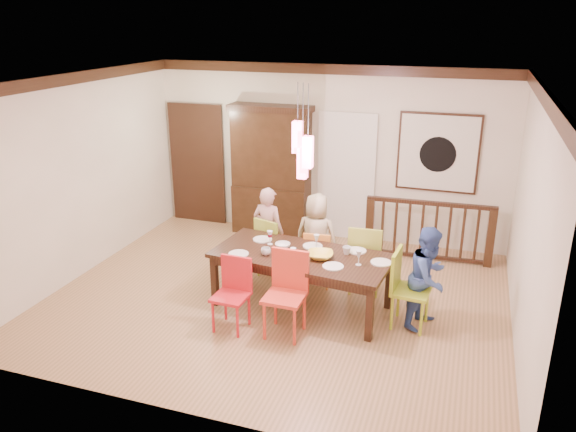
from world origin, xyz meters
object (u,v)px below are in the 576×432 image
(dining_table, at_px, (302,260))
(person_far_left, at_px, (268,231))
(balustrade, at_px, (429,230))
(chair_end_right, at_px, (412,285))
(chair_far_left, at_px, (274,242))
(person_far_mid, at_px, (316,237))
(china_hutch, at_px, (271,171))
(person_end_right, at_px, (429,277))

(dining_table, bearing_deg, person_far_left, 138.97)
(person_far_left, bearing_deg, balustrade, -141.48)
(chair_end_right, distance_m, balustrade, 2.12)
(balustrade, bearing_deg, person_far_left, -152.70)
(balustrade, bearing_deg, chair_end_right, -92.81)
(balustrade, bearing_deg, dining_table, -126.95)
(chair_far_left, relative_size, person_far_mid, 0.71)
(dining_table, distance_m, balustrade, 2.52)
(dining_table, height_order, balustrade, balustrade)
(chair_far_left, xyz_separation_m, chair_end_right, (2.07, -0.83, 0.04))
(chair_end_right, bearing_deg, chair_far_left, 72.92)
(person_far_left, bearing_deg, china_hutch, -62.70)
(dining_table, distance_m, person_end_right, 1.60)
(person_far_mid, bearing_deg, person_far_left, 6.21)
(person_far_mid, bearing_deg, person_end_right, 153.60)
(person_far_left, bearing_deg, person_end_right, 170.63)
(person_far_left, height_order, person_far_mid, person_far_left)
(dining_table, distance_m, person_far_left, 1.12)
(china_hutch, height_order, person_end_right, china_hutch)
(person_far_left, distance_m, person_far_mid, 0.71)
(chair_end_right, xyz_separation_m, balustrade, (0.02, 2.12, -0.06))
(chair_end_right, relative_size, person_far_left, 0.74)
(chair_end_right, height_order, china_hutch, china_hutch)
(dining_table, xyz_separation_m, chair_far_left, (-0.66, 0.78, -0.15))
(person_end_right, bearing_deg, chair_end_right, 140.95)
(person_far_left, relative_size, person_far_mid, 1.04)
(balustrade, bearing_deg, china_hutch, 170.36)
(person_far_left, xyz_separation_m, person_far_mid, (0.71, 0.07, -0.02))
(balustrade, bearing_deg, chair_far_left, -150.75)
(balustrade, xyz_separation_m, person_far_left, (-2.19, -1.25, 0.17))
(person_far_mid, relative_size, person_end_right, 1.00)
(chair_far_left, bearing_deg, chair_end_right, 176.87)
(chair_end_right, relative_size, balustrade, 0.50)
(china_hutch, xyz_separation_m, person_far_mid, (1.24, -1.52, -0.48))
(dining_table, height_order, person_far_mid, person_far_mid)
(dining_table, bearing_deg, china_hutch, 124.29)
(chair_far_left, relative_size, chair_end_right, 0.93)
(chair_far_left, height_order, person_far_left, person_far_left)
(dining_table, bearing_deg, person_far_mid, 99.66)
(chair_far_left, xyz_separation_m, china_hutch, (-0.63, 1.63, 0.60))
(chair_far_left, distance_m, china_hutch, 1.85)
(chair_far_left, bearing_deg, person_far_left, -1.51)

